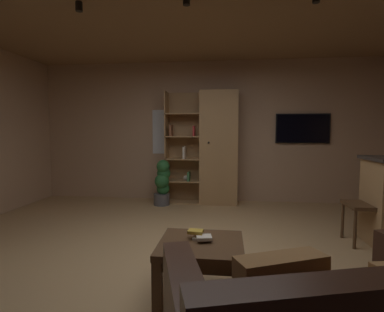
{
  "coord_description": "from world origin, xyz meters",
  "views": [
    {
      "loc": [
        0.39,
        -2.84,
        1.32
      ],
      "look_at": [
        0.0,
        0.4,
        1.05
      ],
      "focal_mm": 27.84,
      "sensor_mm": 36.0,
      "label": 1
    }
  ],
  "objects": [
    {
      "name": "table_book_2",
      "position": [
        0.13,
        -0.48,
        0.5
      ],
      "size": [
        0.13,
        0.1,
        0.03
      ],
      "primitive_type": "cube",
      "rotation": [
        0.0,
        0.0,
        -0.1
      ],
      "color": "gold",
      "rests_on": "coffee_table"
    },
    {
      "name": "table_book_0",
      "position": [
        0.17,
        -0.49,
        0.45
      ],
      "size": [
        0.12,
        0.1,
        0.02
      ],
      "primitive_type": "cube",
      "rotation": [
        0.0,
        0.0,
        -0.11
      ],
      "color": "beige",
      "rests_on": "coffee_table"
    },
    {
      "name": "wall_mounted_tv",
      "position": [
        1.74,
        2.8,
        1.38
      ],
      "size": [
        0.95,
        0.06,
        0.54
      ],
      "color": "black"
    },
    {
      "name": "track_light_spot_1",
      "position": [
        -1.1,
        0.09,
        2.56
      ],
      "size": [
        0.07,
        0.07,
        0.09
      ],
      "primitive_type": "cylinder",
      "color": "black"
    },
    {
      "name": "floor",
      "position": [
        0.0,
        0.0,
        -0.01
      ],
      "size": [
        6.4,
        5.67,
        0.02
      ],
      "primitive_type": "cube",
      "color": "tan",
      "rests_on": "ground"
    },
    {
      "name": "window_pane_back",
      "position": [
        -0.68,
        2.83,
        1.31
      ],
      "size": [
        0.77,
        0.01,
        0.85
      ],
      "primitive_type": "cube",
      "color": "white"
    },
    {
      "name": "table_book_1",
      "position": [
        0.21,
        -0.53,
        0.48
      ],
      "size": [
        0.14,
        0.13,
        0.03
      ],
      "primitive_type": "cube",
      "rotation": [
        0.0,
        0.0,
        0.18
      ],
      "color": "beige",
      "rests_on": "coffee_table"
    },
    {
      "name": "dining_chair",
      "position": [
        2.08,
        0.79,
        0.53
      ],
      "size": [
        0.42,
        0.42,
        0.92
      ],
      "color": "#4C331E",
      "rests_on": "ground"
    },
    {
      "name": "potted_floor_plant",
      "position": [
        -0.76,
        2.34,
        0.41
      ],
      "size": [
        0.3,
        0.31,
        0.82
      ],
      "color": "#4C4C51",
      "rests_on": "ground"
    },
    {
      "name": "wall_back",
      "position": [
        0.0,
        2.86,
        1.32
      ],
      "size": [
        6.52,
        0.06,
        2.63
      ],
      "primitive_type": "cube",
      "color": "tan",
      "rests_on": "ground"
    },
    {
      "name": "coffee_table",
      "position": [
        0.19,
        -0.55,
        0.35
      ],
      "size": [
        0.67,
        0.62,
        0.44
      ],
      "color": "#4C331E",
      "rests_on": "ground"
    },
    {
      "name": "bookshelf_cabinet",
      "position": [
        0.14,
        2.59,
        1.01
      ],
      "size": [
        1.31,
        0.41,
        2.05
      ],
      "color": "#A87F51",
      "rests_on": "ground"
    },
    {
      "name": "track_light_spot_2",
      "position": [
        -0.01,
        0.07,
        2.56
      ],
      "size": [
        0.07,
        0.07,
        0.09
      ],
      "primitive_type": "cylinder",
      "color": "black"
    }
  ]
}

